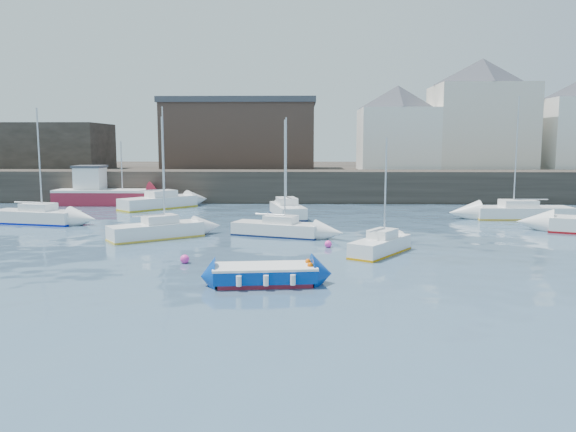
{
  "coord_description": "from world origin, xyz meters",
  "views": [
    {
      "loc": [
        0.78,
        -19.67,
        5.58
      ],
      "look_at": [
        0.0,
        12.0,
        1.5
      ],
      "focal_mm": 35.0,
      "sensor_mm": 36.0,
      "label": 1
    }
  ],
  "objects_px": {
    "sailboat_c": "(381,245)",
    "buoy_mid": "(328,247)",
    "sailboat_b": "(277,228)",
    "sailboat_h": "(159,202)",
    "buoy_far": "(234,233)",
    "sailboat_e": "(35,216)",
    "sailboat_f": "(287,210)",
    "blue_dinghy": "(265,274)",
    "buoy_near": "(185,263)",
    "sailboat_g": "(522,212)",
    "fishing_boat": "(102,192)",
    "sailboat_a": "(157,230)"
  },
  "relations": [
    {
      "from": "sailboat_f",
      "to": "buoy_far",
      "type": "distance_m",
      "value": 8.69
    },
    {
      "from": "blue_dinghy",
      "to": "buoy_mid",
      "type": "bearing_deg",
      "value": 70.41
    },
    {
      "from": "sailboat_c",
      "to": "blue_dinghy",
      "type": "bearing_deg",
      "value": -130.54
    },
    {
      "from": "sailboat_h",
      "to": "sailboat_b",
      "type": "bearing_deg",
      "value": -52.65
    },
    {
      "from": "sailboat_f",
      "to": "sailboat_g",
      "type": "relative_size",
      "value": 0.84
    },
    {
      "from": "sailboat_b",
      "to": "buoy_far",
      "type": "xyz_separation_m",
      "value": [
        -2.78,
        0.94,
        -0.46
      ]
    },
    {
      "from": "buoy_near",
      "to": "buoy_far",
      "type": "distance_m",
      "value": 9.02
    },
    {
      "from": "buoy_near",
      "to": "sailboat_b",
      "type": "bearing_deg",
      "value": 63.37
    },
    {
      "from": "sailboat_b",
      "to": "sailboat_h",
      "type": "bearing_deg",
      "value": 127.35
    },
    {
      "from": "sailboat_c",
      "to": "sailboat_e",
      "type": "bearing_deg",
      "value": 155.4
    },
    {
      "from": "buoy_far",
      "to": "sailboat_e",
      "type": "bearing_deg",
      "value": 164.64
    },
    {
      "from": "blue_dinghy",
      "to": "sailboat_g",
      "type": "height_order",
      "value": "sailboat_g"
    },
    {
      "from": "sailboat_f",
      "to": "sailboat_h",
      "type": "relative_size",
      "value": 0.87
    },
    {
      "from": "sailboat_h",
      "to": "buoy_far",
      "type": "height_order",
      "value": "sailboat_h"
    },
    {
      "from": "sailboat_b",
      "to": "sailboat_g",
      "type": "height_order",
      "value": "sailboat_g"
    },
    {
      "from": "sailboat_e",
      "to": "fishing_boat",
      "type": "bearing_deg",
      "value": 88.64
    },
    {
      "from": "sailboat_c",
      "to": "buoy_far",
      "type": "relative_size",
      "value": 16.07
    },
    {
      "from": "fishing_boat",
      "to": "sailboat_f",
      "type": "distance_m",
      "value": 19.3
    },
    {
      "from": "buoy_near",
      "to": "buoy_mid",
      "type": "height_order",
      "value": "buoy_near"
    },
    {
      "from": "sailboat_a",
      "to": "buoy_mid",
      "type": "xyz_separation_m",
      "value": [
        10.05,
        -2.62,
        -0.5
      ]
    },
    {
      "from": "buoy_mid",
      "to": "blue_dinghy",
      "type": "bearing_deg",
      "value": -109.59
    },
    {
      "from": "buoy_mid",
      "to": "sailboat_h",
      "type": "bearing_deg",
      "value": 127.5
    },
    {
      "from": "sailboat_e",
      "to": "buoy_far",
      "type": "height_order",
      "value": "sailboat_e"
    },
    {
      "from": "blue_dinghy",
      "to": "buoy_far",
      "type": "relative_size",
      "value": 11.67
    },
    {
      "from": "buoy_far",
      "to": "sailboat_f",
      "type": "bearing_deg",
      "value": 68.51
    },
    {
      "from": "sailboat_f",
      "to": "sailboat_b",
      "type": "bearing_deg",
      "value": -92.54
    },
    {
      "from": "sailboat_h",
      "to": "fishing_boat",
      "type": "bearing_deg",
      "value": 153.22
    },
    {
      "from": "buoy_near",
      "to": "sailboat_e",
      "type": "bearing_deg",
      "value": 135.76
    },
    {
      "from": "sailboat_c",
      "to": "buoy_mid",
      "type": "bearing_deg",
      "value": 145.84
    },
    {
      "from": "sailboat_b",
      "to": "sailboat_f",
      "type": "height_order",
      "value": "sailboat_f"
    },
    {
      "from": "fishing_boat",
      "to": "sailboat_e",
      "type": "height_order",
      "value": "sailboat_e"
    },
    {
      "from": "sailboat_e",
      "to": "buoy_mid",
      "type": "xyz_separation_m",
      "value": [
        20.21,
        -8.68,
        -0.52
      ]
    },
    {
      "from": "sailboat_b",
      "to": "sailboat_f",
      "type": "relative_size",
      "value": 0.92
    },
    {
      "from": "buoy_far",
      "to": "sailboat_c",
      "type": "bearing_deg",
      "value": -37.86
    },
    {
      "from": "fishing_boat",
      "to": "sailboat_f",
      "type": "bearing_deg",
      "value": -25.72
    },
    {
      "from": "blue_dinghy",
      "to": "buoy_near",
      "type": "distance_m",
      "value": 5.66
    },
    {
      "from": "sailboat_h",
      "to": "sailboat_f",
      "type": "bearing_deg",
      "value": -25.15
    },
    {
      "from": "buoy_near",
      "to": "sailboat_c",
      "type": "bearing_deg",
      "value": 14.59
    },
    {
      "from": "sailboat_b",
      "to": "sailboat_e",
      "type": "bearing_deg",
      "value": 164.09
    },
    {
      "from": "fishing_boat",
      "to": "sailboat_h",
      "type": "relative_size",
      "value": 1.0
    },
    {
      "from": "sailboat_b",
      "to": "buoy_near",
      "type": "height_order",
      "value": "sailboat_b"
    },
    {
      "from": "sailboat_g",
      "to": "sailboat_h",
      "type": "xyz_separation_m",
      "value": [
        -28.96,
        6.0,
        0.06
      ]
    },
    {
      "from": "fishing_boat",
      "to": "buoy_near",
      "type": "bearing_deg",
      "value": -62.93
    },
    {
      "from": "sailboat_f",
      "to": "buoy_mid",
      "type": "distance_m",
      "value": 13.03
    },
    {
      "from": "blue_dinghy",
      "to": "sailboat_e",
      "type": "bearing_deg",
      "value": 135.72
    },
    {
      "from": "sailboat_g",
      "to": "buoy_near",
      "type": "bearing_deg",
      "value": -143.44
    },
    {
      "from": "buoy_near",
      "to": "buoy_far",
      "type": "xyz_separation_m",
      "value": [
        1.23,
        8.94,
        0.0
      ]
    },
    {
      "from": "sailboat_g",
      "to": "sailboat_h",
      "type": "relative_size",
      "value": 1.03
    },
    {
      "from": "sailboat_e",
      "to": "buoy_mid",
      "type": "relative_size",
      "value": 20.22
    },
    {
      "from": "sailboat_c",
      "to": "buoy_far",
      "type": "distance_m",
      "value": 10.53
    }
  ]
}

